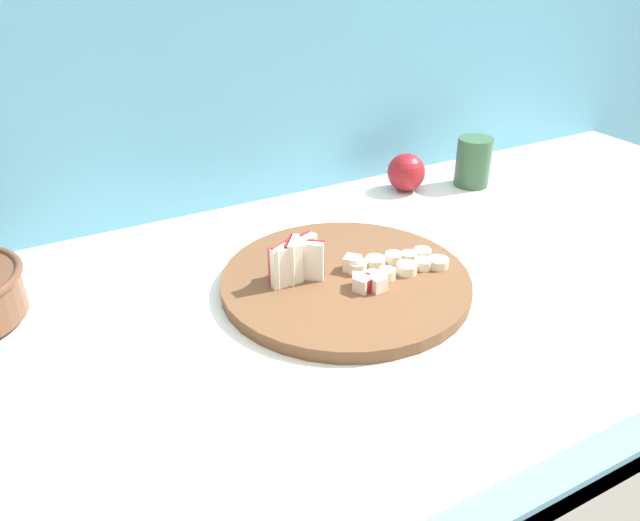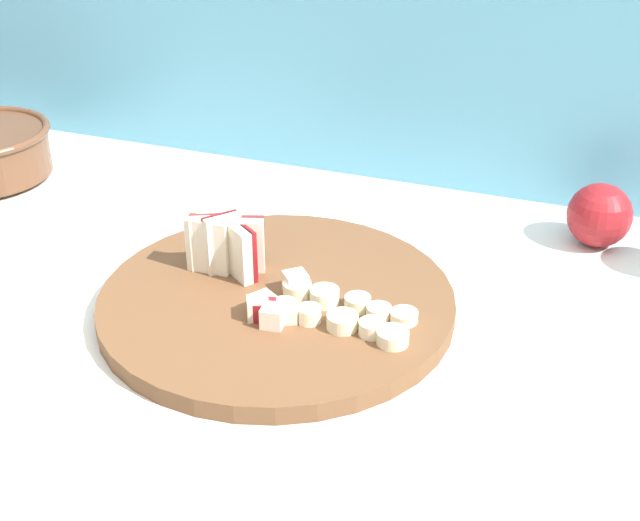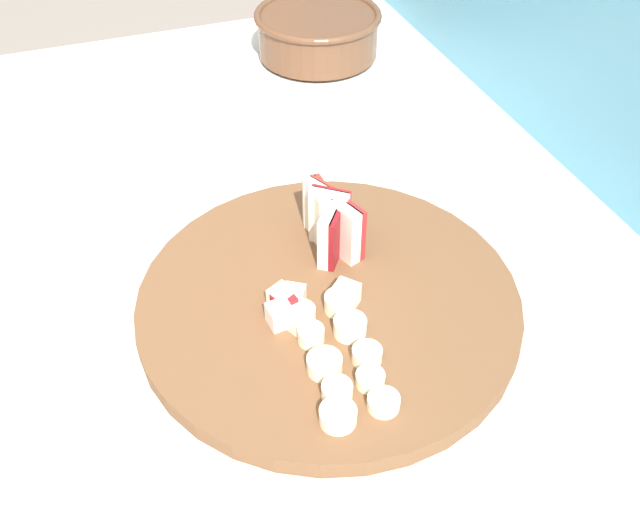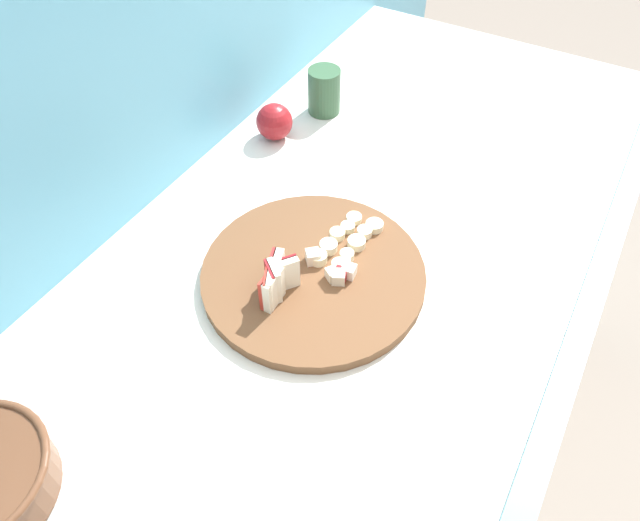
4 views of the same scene
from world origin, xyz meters
name	(u,v)px [view 2 (image 2 of 4)]	position (x,y,z in m)	size (l,w,h in m)	color
tile_backsplash	(468,304)	(0.00, 0.40, 0.75)	(2.40, 0.04, 1.49)	#5BA3C1
cutting_board	(277,302)	(-0.13, 0.03, 0.94)	(0.36, 0.36, 0.02)	brown
apple_wedge_fan	(226,245)	(-0.20, 0.06, 0.98)	(0.08, 0.05, 0.06)	maroon
apple_dice_pile	(274,304)	(-0.12, 0.00, 0.96)	(0.05, 0.09, 0.02)	beige
banana_slice_rows	(342,312)	(-0.06, 0.02, 0.95)	(0.14, 0.07, 0.02)	beige
whole_apple	(599,215)	(0.16, 0.29, 0.96)	(0.07, 0.07, 0.07)	maroon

